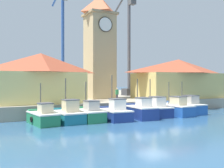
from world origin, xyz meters
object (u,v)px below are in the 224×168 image
at_px(fishing_boat_left_inner, 88,114).
at_px(fishing_boat_mid_left, 114,113).
at_px(fishing_boat_right_inner, 173,108).
at_px(fishing_boat_center, 140,111).
at_px(fishing_boat_mid_right, 153,109).
at_px(fishing_boat_far_left, 43,117).
at_px(port_crane_near, 129,54).
at_px(port_crane_far, 63,51).
at_px(dock_worker_near_tower, 117,94).
at_px(warehouse_left, 41,77).
at_px(clock_tower, 100,45).
at_px(warehouse_right, 179,78).
at_px(fishing_boat_right_outer, 186,107).
at_px(fishing_boat_left_outer, 68,115).

bearing_deg(fishing_boat_left_inner, fishing_boat_mid_left, -13.18).
bearing_deg(fishing_boat_right_inner, fishing_boat_center, -174.60).
relative_size(fishing_boat_left_inner, fishing_boat_mid_right, 0.83).
bearing_deg(fishing_boat_left_inner, fishing_boat_far_left, -178.99).
bearing_deg(fishing_boat_mid_left, fishing_boat_far_left, 175.72).
height_order(fishing_boat_center, port_crane_near, port_crane_near).
xyz_separation_m(fishing_boat_center, port_crane_near, (8.75, 16.79, 7.94)).
relative_size(fishing_boat_right_inner, port_crane_far, 0.25).
height_order(fishing_boat_mid_left, port_crane_near, port_crane_near).
distance_m(fishing_boat_far_left, dock_worker_near_tower, 10.89).
relative_size(fishing_boat_far_left, fishing_boat_center, 0.94).
bearing_deg(warehouse_left, fishing_boat_far_left, -100.89).
distance_m(fishing_boat_mid_right, warehouse_left, 13.03).
relative_size(fishing_boat_far_left, port_crane_near, 0.23).
xyz_separation_m(clock_tower, warehouse_left, (-9.22, -4.26, -4.79)).
bearing_deg(fishing_boat_left_inner, fishing_boat_mid_right, 1.06).
height_order(fishing_boat_mid_left, warehouse_right, warehouse_right).
bearing_deg(fishing_boat_far_left, fishing_boat_mid_left, -4.28).
height_order(fishing_boat_far_left, clock_tower, clock_tower).
bearing_deg(dock_worker_near_tower, fishing_boat_left_inner, -141.96).
distance_m(fishing_boat_far_left, fishing_boat_mid_right, 12.16).
xyz_separation_m(fishing_boat_right_inner, warehouse_left, (-13.30, 6.64, 3.50)).
bearing_deg(port_crane_near, dock_worker_near_tower, -126.57).
bearing_deg(fishing_boat_right_outer, fishing_boat_left_inner, -178.86).
relative_size(clock_tower, warehouse_left, 1.73).
bearing_deg(fishing_boat_left_outer, warehouse_right, 18.09).
xyz_separation_m(fishing_boat_mid_left, fishing_boat_right_inner, (7.64, 0.25, 0.04)).
distance_m(fishing_boat_right_outer, clock_tower, 14.76).
xyz_separation_m(fishing_boat_far_left, clock_tower, (10.44, 10.64, 8.36)).
relative_size(clock_tower, port_crane_far, 0.79).
height_order(fishing_boat_far_left, fishing_boat_left_outer, fishing_boat_left_outer).
relative_size(fishing_boat_left_inner, port_crane_far, 0.21).
height_order(fishing_boat_left_inner, fishing_boat_mid_right, fishing_boat_mid_right).
distance_m(fishing_boat_far_left, warehouse_left, 7.41).
distance_m(fishing_boat_mid_right, fishing_boat_right_outer, 4.84).
xyz_separation_m(fishing_boat_center, dock_worker_near_tower, (0.06, 5.09, 1.46)).
bearing_deg(port_crane_near, fishing_boat_center, -117.51).
height_order(fishing_boat_far_left, warehouse_left, warehouse_left).
bearing_deg(fishing_boat_left_outer, fishing_boat_mid_right, 0.16).
bearing_deg(warehouse_left, warehouse_right, -0.05).
relative_size(fishing_boat_far_left, clock_tower, 0.26).
xyz_separation_m(warehouse_right, port_crane_near, (-2.69, 9.72, 4.44)).
relative_size(port_crane_far, dock_worker_near_tower, 12.69).
bearing_deg(fishing_boat_right_inner, clock_tower, 110.51).
relative_size(fishing_boat_center, port_crane_near, 0.24).
bearing_deg(fishing_boat_right_outer, warehouse_left, 159.03).
bearing_deg(fishing_boat_right_inner, fishing_boat_far_left, 178.95).
xyz_separation_m(fishing_boat_center, port_crane_far, (-0.97, 23.97, 8.63)).
relative_size(fishing_boat_right_outer, warehouse_right, 0.39).
bearing_deg(fishing_boat_mid_left, fishing_boat_mid_right, 7.95).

